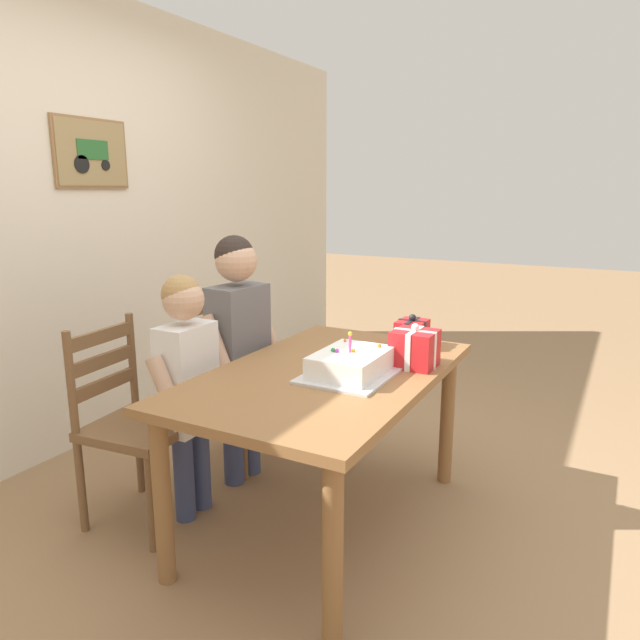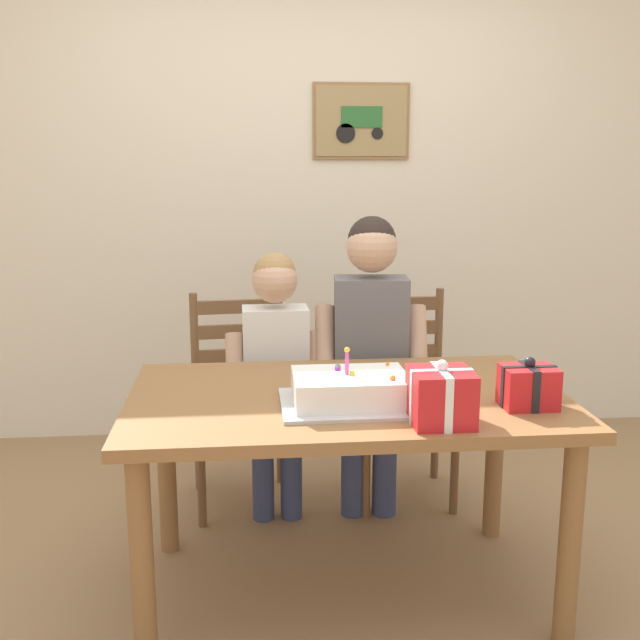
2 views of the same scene
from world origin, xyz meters
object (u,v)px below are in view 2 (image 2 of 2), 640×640
at_px(gift_box_red_large, 441,397).
at_px(gift_box_beside_cake, 528,387).
at_px(chair_right, 402,394).
at_px(child_older, 371,339).
at_px(birthday_cake, 350,391).
at_px(dining_table, 347,421).
at_px(chair_left, 241,399).
at_px(child_younger, 276,361).

xyz_separation_m(gift_box_red_large, gift_box_beside_cake, (0.31, 0.12, -0.02)).
relative_size(gift_box_beside_cake, chair_right, 0.19).
bearing_deg(child_older, birthday_cake, -104.37).
bearing_deg(dining_table, gift_box_red_large, -52.40).
height_order(birthday_cake, chair_left, birthday_cake).
xyz_separation_m(gift_box_beside_cake, chair_right, (-0.20, 0.98, -0.33)).
distance_m(child_older, child_younger, 0.40).
height_order(dining_table, gift_box_beside_cake, gift_box_beside_cake).
height_order(gift_box_beside_cake, child_older, child_older).
height_order(chair_right, child_younger, child_younger).
height_order(dining_table, chair_left, chair_left).
distance_m(birthday_cake, chair_left, 1.03).
height_order(gift_box_red_large, child_younger, child_younger).
height_order(dining_table, birthday_cake, birthday_cake).
distance_m(gift_box_red_large, chair_right, 1.16).
distance_m(birthday_cake, child_older, 0.73).
relative_size(gift_box_red_large, gift_box_beside_cake, 1.14).
relative_size(gift_box_beside_cake, child_older, 0.14).
distance_m(gift_box_beside_cake, child_younger, 1.10).
xyz_separation_m(birthday_cake, child_older, (0.18, 0.71, -0.00)).
bearing_deg(chair_left, child_younger, -54.55).
relative_size(birthday_cake, child_older, 0.34).
xyz_separation_m(gift_box_red_large, child_older, (-0.06, 0.90, -0.03)).
bearing_deg(chair_left, birthday_cake, -68.82).
xyz_separation_m(birthday_cake, chair_right, (0.36, 0.91, -0.31)).
bearing_deg(gift_box_red_large, child_older, 94.02).
xyz_separation_m(gift_box_beside_cake, chair_left, (-0.91, 0.98, -0.33)).
relative_size(chair_right, child_younger, 0.81).
bearing_deg(chair_right, chair_left, -179.99).
distance_m(dining_table, birthday_cake, 0.19).
relative_size(gift_box_red_large, chair_right, 0.21).
bearing_deg(child_younger, child_older, -0.05).
distance_m(gift_box_red_large, chair_left, 1.30).
bearing_deg(dining_table, chair_left, 114.37).
height_order(birthday_cake, child_older, child_older).
relative_size(birthday_cake, gift_box_red_large, 2.23).
distance_m(gift_box_red_large, gift_box_beside_cake, 0.34).
bearing_deg(dining_table, birthday_cake, -92.64).
height_order(gift_box_red_large, child_older, child_older).
xyz_separation_m(dining_table, chair_left, (-0.36, 0.79, -0.17)).
distance_m(chair_left, child_younger, 0.34).
bearing_deg(gift_box_beside_cake, chair_left, 132.85).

